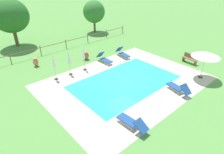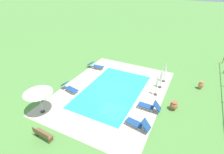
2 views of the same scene
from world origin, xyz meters
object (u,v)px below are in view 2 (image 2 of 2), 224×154
(sun_lounger_north_far, at_px, (137,124))
(patio_umbrella_closed_row_centre, at_px, (157,81))
(patio_umbrella_closed_row_west, at_px, (162,74))
(sun_lounger_north_near_steps, at_px, (149,106))
(wooden_bench_lawn_side, at_px, (42,134))
(terracotta_urn_near_fence, at_px, (174,106))
(patio_umbrella_open_foreground, at_px, (37,91))
(sun_lounger_north_mid, at_px, (69,88))
(patio_umbrella_closed_row_mid_west, at_px, (166,68))
(sun_lounger_north_end, at_px, (96,66))
(terracotta_urn_by_tree, at_px, (201,85))

(sun_lounger_north_far, xyz_separation_m, patio_umbrella_closed_row_centre, (-4.67, 0.15, 1.08))
(patio_umbrella_closed_row_west, relative_size, patio_umbrella_closed_row_centre, 0.97)
(patio_umbrella_closed_row_west, bearing_deg, sun_lounger_north_near_steps, -0.60)
(wooden_bench_lawn_side, distance_m, terracotta_urn_near_fence, 10.26)
(sun_lounger_north_near_steps, xyz_separation_m, patio_umbrella_open_foreground, (4.13, -7.71, 1.71))
(sun_lounger_north_near_steps, xyz_separation_m, sun_lounger_north_mid, (0.74, -7.61, -0.01))
(sun_lounger_north_mid, distance_m, patio_umbrella_closed_row_mid_west, 9.78)
(sun_lounger_north_far, bearing_deg, patio_umbrella_closed_row_mid_west, 177.66)
(patio_umbrella_closed_row_west, xyz_separation_m, terracotta_urn_near_fence, (2.86, 1.77, -1.09))
(sun_lounger_north_end, bearing_deg, sun_lounger_north_far, 48.20)
(sun_lounger_north_far, relative_size, sun_lounger_north_end, 0.95)
(sun_lounger_north_near_steps, relative_size, patio_umbrella_closed_row_centre, 0.81)
(sun_lounger_north_mid, distance_m, terracotta_urn_near_fence, 9.57)
(patio_umbrella_closed_row_mid_west, height_order, patio_umbrella_closed_row_centre, patio_umbrella_closed_row_mid_west)
(sun_lounger_north_near_steps, xyz_separation_m, patio_umbrella_closed_row_mid_west, (-5.14, 0.11, 1.19))
(sun_lounger_north_end, bearing_deg, terracotta_urn_near_fence, 69.70)
(terracotta_urn_near_fence, bearing_deg, patio_umbrella_closed_row_mid_west, -157.89)
(patio_umbrella_closed_row_west, height_order, patio_umbrella_closed_row_centre, patio_umbrella_closed_row_centre)
(patio_umbrella_closed_row_west, height_order, terracotta_urn_by_tree, patio_umbrella_closed_row_west)
(sun_lounger_north_far, relative_size, wooden_bench_lawn_side, 1.29)
(patio_umbrella_closed_row_centre, bearing_deg, sun_lounger_north_mid, -67.72)
(patio_umbrella_closed_row_west, bearing_deg, sun_lounger_north_end, -95.14)
(patio_umbrella_open_foreground, bearing_deg, sun_lounger_north_end, -179.25)
(sun_lounger_north_near_steps, bearing_deg, patio_umbrella_open_foreground, -61.79)
(patio_umbrella_closed_row_centre, relative_size, terracotta_urn_near_fence, 3.01)
(terracotta_urn_near_fence, bearing_deg, patio_umbrella_open_foreground, -61.91)
(patio_umbrella_closed_row_mid_west, bearing_deg, sun_lounger_north_end, -85.47)
(patio_umbrella_closed_row_west, height_order, terracotta_urn_near_fence, patio_umbrella_closed_row_west)
(sun_lounger_north_near_steps, height_order, patio_umbrella_closed_row_mid_west, patio_umbrella_closed_row_mid_west)
(sun_lounger_north_end, relative_size, patio_umbrella_closed_row_mid_west, 0.87)
(sun_lounger_north_mid, bearing_deg, wooden_bench_lawn_side, 20.50)
(sun_lounger_north_near_steps, distance_m, wooden_bench_lawn_side, 8.31)
(patio_umbrella_closed_row_centre, bearing_deg, patio_umbrella_closed_row_west, 176.75)
(sun_lounger_north_end, relative_size, patio_umbrella_closed_row_west, 0.91)
(sun_lounger_north_mid, height_order, sun_lounger_north_far, sun_lounger_north_far)
(terracotta_urn_by_tree, bearing_deg, terracotta_urn_near_fence, -22.59)
(patio_umbrella_open_foreground, height_order, terracotta_urn_near_fence, patio_umbrella_open_foreground)
(sun_lounger_north_near_steps, xyz_separation_m, sun_lounger_north_end, (-4.51, -7.82, -0.03))
(sun_lounger_north_near_steps, bearing_deg, terracotta_urn_near_fence, 117.59)
(patio_umbrella_closed_row_mid_west, bearing_deg, patio_umbrella_open_foreground, -40.13)
(patio_umbrella_open_foreground, relative_size, patio_umbrella_closed_row_west, 1.04)
(sun_lounger_north_end, xyz_separation_m, wooden_bench_lawn_side, (10.67, 2.24, 0.10))
(sun_lounger_north_far, height_order, terracotta_urn_by_tree, sun_lounger_north_far)
(sun_lounger_north_far, distance_m, terracotta_urn_by_tree, 8.56)
(patio_umbrella_closed_row_mid_west, bearing_deg, terracotta_urn_by_tree, 93.31)
(sun_lounger_north_mid, bearing_deg, terracotta_urn_near_fence, 100.15)
(sun_lounger_north_mid, height_order, patio_umbrella_closed_row_west, patio_umbrella_closed_row_west)
(sun_lounger_north_near_steps, bearing_deg, sun_lounger_north_far, -4.79)
(sun_lounger_north_mid, height_order, patio_umbrella_closed_row_centre, patio_umbrella_closed_row_centre)
(patio_umbrella_open_foreground, relative_size, patio_umbrella_closed_row_centre, 1.01)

